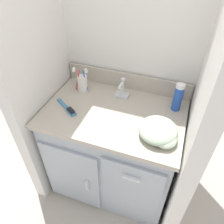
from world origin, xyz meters
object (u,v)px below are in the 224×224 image
toothbrush_cup (82,83)px  hairbrush (68,109)px  hand_towel (160,132)px  shaving_cream_can (178,97)px

toothbrush_cup → hairbrush: 0.23m
hairbrush → hand_towel: 0.56m
shaving_cream_can → hand_towel: size_ratio=0.84×
toothbrush_cup → hand_towel: toothbrush_cup is taller
toothbrush_cup → shaving_cream_can: 0.62m
hand_towel → shaving_cream_can: bearing=79.1°
shaving_cream_can → hairbrush: bearing=-159.1°
toothbrush_cup → hairbrush: bearing=-88.2°
toothbrush_cup → shaving_cream_can: (0.62, 0.01, 0.03)m
toothbrush_cup → hand_towel: 0.63m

